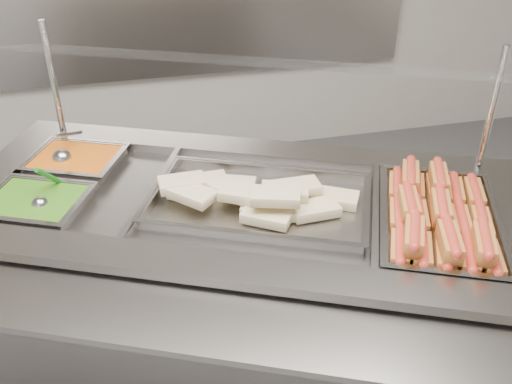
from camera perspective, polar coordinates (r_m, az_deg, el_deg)
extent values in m
cube|color=slate|center=(2.15, -1.35, -11.02)|extent=(1.97, 1.44, 0.88)
cube|color=gray|center=(1.59, -4.16, -7.54)|extent=(1.78, 0.90, 0.03)
cube|color=gray|center=(2.17, 0.41, 4.20)|extent=(1.78, 0.90, 0.03)
cube|color=black|center=(1.93, -1.47, -3.66)|extent=(1.73, 1.20, 0.02)
cube|color=gray|center=(1.84, 11.86, -1.83)|extent=(0.26, 0.53, 0.01)
cube|color=gray|center=(1.94, -10.31, 0.38)|extent=(0.26, 0.53, 0.01)
cube|color=gray|center=(1.50, -5.71, -12.56)|extent=(1.76, 0.98, 0.02)
cylinder|color=silver|center=(2.31, -19.64, 10.56)|extent=(0.02, 0.02, 0.44)
cylinder|color=silver|center=(2.07, 22.51, 7.51)|extent=(0.02, 0.02, 0.44)
cube|color=silver|center=(1.88, -0.36, 12.95)|extent=(1.64, 0.95, 0.09)
cube|color=#CD5A0B|center=(2.21, -17.47, 2.41)|extent=(0.35, 0.32, 0.09)
cube|color=#256A10|center=(2.00, -21.06, -1.70)|extent=(0.35, 0.32, 0.09)
cube|color=#AA5A23|center=(1.70, 14.13, -5.72)|extent=(0.11, 0.16, 0.05)
cylinder|color=red|center=(1.69, 14.23, -5.14)|extent=(0.10, 0.16, 0.03)
cube|color=#AA5A23|center=(1.85, 13.99, -2.45)|extent=(0.11, 0.16, 0.05)
cylinder|color=red|center=(1.84, 14.08, -1.86)|extent=(0.10, 0.16, 0.03)
cube|color=#AA5A23|center=(2.00, 13.87, 0.34)|extent=(0.11, 0.16, 0.05)
cylinder|color=red|center=(1.99, 13.95, 0.93)|extent=(0.10, 0.16, 0.03)
cube|color=#AA5A23|center=(1.71, 16.23, -5.87)|extent=(0.11, 0.16, 0.05)
cylinder|color=red|center=(1.70, 16.33, -5.32)|extent=(0.10, 0.16, 0.03)
cube|color=#AA5A23|center=(1.85, 15.92, -2.57)|extent=(0.11, 0.16, 0.05)
cylinder|color=red|center=(1.84, 16.01, -2.04)|extent=(0.09, 0.17, 0.03)
cube|color=#AA5A23|center=(2.00, 15.65, 0.21)|extent=(0.11, 0.16, 0.05)
cylinder|color=red|center=(1.99, 15.74, 0.75)|extent=(0.10, 0.16, 0.03)
cube|color=#AA5A23|center=(1.72, 18.33, -6.04)|extent=(0.11, 0.16, 0.05)
cylinder|color=red|center=(1.71, 18.44, -5.50)|extent=(0.10, 0.16, 0.03)
cube|color=#AA5A23|center=(1.86, 17.84, -2.80)|extent=(0.11, 0.16, 0.05)
cylinder|color=red|center=(1.85, 17.96, -2.22)|extent=(0.09, 0.17, 0.03)
cube|color=#AA5A23|center=(2.01, 17.45, 0.08)|extent=(0.11, 0.16, 0.05)
cylinder|color=red|center=(2.00, 17.54, 0.57)|extent=(0.10, 0.17, 0.03)
cube|color=#AA5A23|center=(1.73, 20.40, -6.23)|extent=(0.11, 0.16, 0.05)
cylinder|color=red|center=(1.72, 20.53, -5.67)|extent=(0.10, 0.16, 0.03)
cube|color=#AA5A23|center=(1.88, 19.75, -3.01)|extent=(0.11, 0.16, 0.05)
cylinder|color=red|center=(1.86, 19.88, -2.40)|extent=(0.09, 0.17, 0.03)
cube|color=#AA5A23|center=(2.02, 19.21, -0.15)|extent=(0.11, 0.16, 0.05)
cylinder|color=red|center=(2.01, 19.32, 0.39)|extent=(0.10, 0.16, 0.03)
cube|color=#AA5A23|center=(1.75, 22.41, -6.41)|extent=(0.11, 0.16, 0.05)
cylinder|color=red|center=(1.73, 22.56, -5.82)|extent=(0.09, 0.17, 0.03)
cube|color=#AA5A23|center=(1.89, 21.61, -3.17)|extent=(0.11, 0.16, 0.05)
cylinder|color=red|center=(1.88, 21.75, -2.57)|extent=(0.10, 0.16, 0.03)
cube|color=#AA5A23|center=(2.03, 20.95, -0.28)|extent=(0.11, 0.16, 0.05)
cylinder|color=red|center=(2.02, 21.06, 0.22)|extent=(0.10, 0.17, 0.03)
cube|color=#AA5A23|center=(1.68, 15.50, -4.30)|extent=(0.12, 0.16, 0.05)
cylinder|color=red|center=(1.67, 15.60, -3.68)|extent=(0.11, 0.16, 0.03)
cube|color=#AA5A23|center=(1.82, 15.05, -1.25)|extent=(0.10, 0.16, 0.05)
cylinder|color=red|center=(1.81, 15.14, -0.66)|extent=(0.09, 0.17, 0.03)
cube|color=#AA5A23|center=(1.97, 15.15, 1.44)|extent=(0.11, 0.16, 0.05)
cylinder|color=red|center=(1.96, 15.24, 2.00)|extent=(0.10, 0.16, 0.03)
cube|color=#AA5A23|center=(1.69, 18.80, -4.77)|extent=(0.10, 0.16, 0.05)
cylinder|color=red|center=(1.68, 18.93, -4.16)|extent=(0.09, 0.17, 0.03)
cube|color=#AA5A23|center=(1.83, 17.98, -1.53)|extent=(0.11, 0.16, 0.05)
cylinder|color=red|center=(1.82, 18.10, -0.95)|extent=(0.10, 0.16, 0.03)
cube|color=#AA5A23|center=(1.98, 17.80, 1.25)|extent=(0.11, 0.16, 0.05)
cylinder|color=red|center=(1.97, 17.90, 1.81)|extent=(0.10, 0.17, 0.03)
cube|color=#AA5A23|center=(1.71, 21.83, -4.87)|extent=(0.11, 0.16, 0.05)
cylinder|color=red|center=(1.70, 21.98, -4.27)|extent=(0.10, 0.16, 0.03)
cube|color=beige|center=(1.77, 1.09, -2.43)|extent=(0.17, 0.16, 0.03)
cube|color=beige|center=(1.96, -5.16, 1.01)|extent=(0.15, 0.09, 0.03)
cube|color=beige|center=(1.94, -2.35, 0.70)|extent=(0.17, 0.14, 0.03)
cube|color=beige|center=(1.82, 1.01, -1.76)|extent=(0.17, 0.15, 0.03)
cube|color=beige|center=(1.80, 2.30, -1.99)|extent=(0.16, 0.11, 0.03)
cube|color=beige|center=(1.89, 7.89, -0.60)|extent=(0.17, 0.15, 0.03)
cube|color=beige|center=(1.92, -6.43, 0.02)|extent=(0.17, 0.14, 0.03)
cube|color=beige|center=(1.82, 5.92, -1.73)|extent=(0.16, 0.09, 0.03)
cube|color=beige|center=(1.90, -7.42, 0.89)|extent=(0.15, 0.09, 0.03)
cube|color=beige|center=(1.84, -1.73, -0.04)|extent=(0.17, 0.17, 0.03)
cube|color=beige|center=(1.84, 2.90, 0.05)|extent=(0.17, 0.13, 0.03)
cube|color=beige|center=(1.85, -6.46, -0.21)|extent=(0.17, 0.17, 0.03)
cube|color=beige|center=(1.87, 4.07, 0.44)|extent=(0.15, 0.09, 0.03)
cube|color=beige|center=(1.82, -1.27, -0.16)|extent=(0.17, 0.15, 0.03)
cube|color=beige|center=(1.76, 1.95, -0.44)|extent=(0.17, 0.13, 0.03)
sphere|color=#AAAAAE|center=(2.19, -18.81, 3.18)|extent=(0.07, 0.07, 0.07)
cylinder|color=#AAAAAE|center=(2.23, -18.16, 5.53)|extent=(0.08, 0.16, 0.08)
sphere|color=#AAAAAE|center=(1.95, -20.77, -1.23)|extent=(0.06, 0.06, 0.06)
cylinder|color=#147218|center=(1.98, -20.01, 1.49)|extent=(0.07, 0.12, 0.12)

